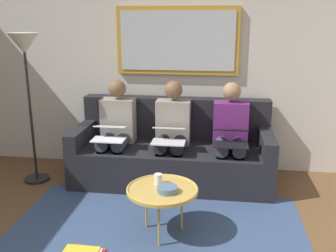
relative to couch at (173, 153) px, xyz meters
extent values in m
cube|color=beige|center=(0.00, -0.48, 0.99)|extent=(6.00, 0.12, 2.60)
cube|color=#33476B|center=(0.00, 1.27, -0.31)|extent=(2.60, 1.80, 0.01)
cube|color=black|center=(0.00, 0.07, -0.10)|extent=(2.20, 0.90, 0.42)
cube|color=black|center=(0.00, -0.28, 0.35)|extent=(2.20, 0.20, 0.48)
cube|color=black|center=(-1.03, 0.07, 0.21)|extent=(0.14, 0.90, 0.20)
cube|color=black|center=(1.03, 0.07, 0.21)|extent=(0.14, 0.90, 0.20)
cube|color=#B7892D|center=(0.00, -0.39, 1.24)|extent=(1.43, 0.04, 0.78)
cube|color=#B2B7BC|center=(0.00, -0.37, 1.24)|extent=(1.33, 0.01, 0.68)
cylinder|color=tan|center=(-0.06, 1.22, 0.11)|extent=(0.61, 0.61, 0.03)
torus|color=tan|center=(-0.06, 1.22, 0.12)|extent=(0.61, 0.61, 0.02)
cylinder|color=#B28E42|center=(-0.06, 1.40, -0.11)|extent=(0.02, 0.02, 0.40)
cylinder|color=#B28E42|center=(-0.22, 1.13, -0.11)|extent=(0.02, 0.02, 0.40)
cylinder|color=#B28E42|center=(0.10, 1.13, -0.11)|extent=(0.02, 0.02, 0.40)
cylinder|color=silver|center=(-0.01, 1.12, 0.16)|extent=(0.07, 0.07, 0.09)
cylinder|color=slate|center=(-0.11, 1.28, 0.14)|extent=(0.17, 0.17, 0.05)
cube|color=#66236B|center=(-0.64, -0.03, 0.36)|extent=(0.38, 0.22, 0.50)
sphere|color=#997051|center=(-0.64, -0.03, 0.73)|extent=(0.20, 0.20, 0.20)
cylinder|color=#384256|center=(-0.73, 0.18, 0.18)|extent=(0.14, 0.42, 0.14)
cylinder|color=#384256|center=(-0.55, 0.18, 0.18)|extent=(0.14, 0.42, 0.14)
cylinder|color=#384256|center=(-0.73, 0.39, -0.10)|extent=(0.11, 0.11, 0.42)
cylinder|color=#384256|center=(-0.55, 0.39, -0.10)|extent=(0.11, 0.11, 0.42)
cube|color=black|center=(-0.64, 0.39, 0.25)|extent=(0.35, 0.23, 0.01)
cube|color=black|center=(-0.64, 0.24, 0.37)|extent=(0.35, 0.22, 0.09)
cube|color=#A5C6EA|center=(-0.64, 0.24, 0.37)|extent=(0.31, 0.19, 0.07)
cube|color=gray|center=(0.00, -0.03, 0.36)|extent=(0.38, 0.22, 0.50)
sphere|color=brown|center=(0.00, -0.03, 0.73)|extent=(0.20, 0.20, 0.20)
cylinder|color=#232328|center=(-0.09, 0.18, 0.18)|extent=(0.14, 0.42, 0.14)
cylinder|color=#232328|center=(0.09, 0.18, 0.18)|extent=(0.14, 0.42, 0.14)
cylinder|color=#232328|center=(-0.09, 0.39, -0.10)|extent=(0.11, 0.11, 0.42)
cylinder|color=#232328|center=(0.09, 0.39, -0.10)|extent=(0.11, 0.11, 0.42)
cube|color=silver|center=(0.00, 0.39, 0.25)|extent=(0.35, 0.22, 0.01)
cube|color=silver|center=(0.00, 0.25, 0.37)|extent=(0.35, 0.22, 0.07)
cube|color=#A5C6EA|center=(0.00, 0.25, 0.37)|extent=(0.31, 0.19, 0.05)
cube|color=gray|center=(0.64, -0.03, 0.36)|extent=(0.38, 0.22, 0.50)
sphere|color=brown|center=(0.64, -0.03, 0.73)|extent=(0.20, 0.20, 0.20)
cylinder|color=#384256|center=(0.55, 0.18, 0.18)|extent=(0.14, 0.42, 0.14)
cylinder|color=#384256|center=(0.73, 0.18, 0.18)|extent=(0.14, 0.42, 0.14)
cylinder|color=#384256|center=(0.55, 0.39, -0.10)|extent=(0.11, 0.11, 0.42)
cylinder|color=#384256|center=(0.73, 0.39, -0.10)|extent=(0.11, 0.11, 0.42)
cube|color=white|center=(0.64, 0.39, 0.25)|extent=(0.35, 0.21, 0.01)
cube|color=white|center=(0.64, 0.26, 0.36)|extent=(0.35, 0.21, 0.06)
cube|color=#A5C6EA|center=(0.64, 0.26, 0.37)|extent=(0.31, 0.18, 0.05)
cylinder|color=black|center=(1.55, 0.27, -0.30)|extent=(0.28, 0.28, 0.03)
cylinder|color=black|center=(1.55, 0.27, 0.44)|extent=(0.03, 0.03, 1.50)
cone|color=beige|center=(1.55, 0.27, 1.24)|extent=(0.32, 0.32, 0.22)
camera|label=1|loc=(-0.51, 4.15, 1.51)|focal=41.29mm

